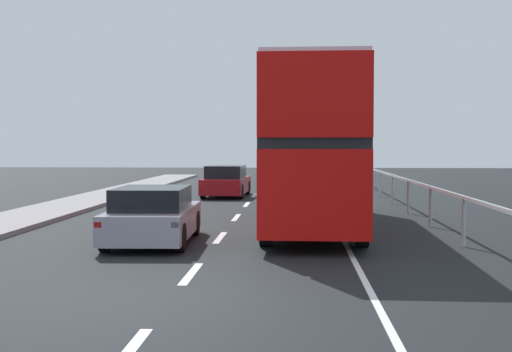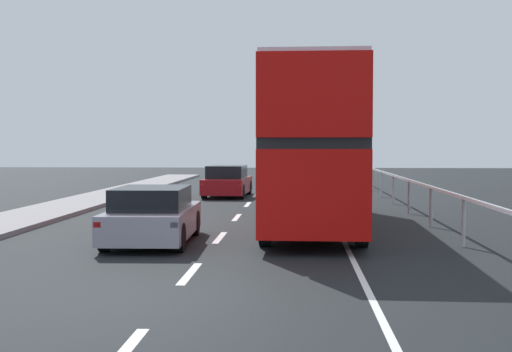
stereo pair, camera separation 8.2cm
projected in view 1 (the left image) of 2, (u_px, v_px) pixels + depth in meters
The scene contains 6 objects.
ground_plane at pixel (176, 295), 10.87m from camera, with size 75.70×120.00×0.10m, color black.
lane_paint_markings at pixel (295, 226), 19.68m from camera, with size 3.23×46.00×0.01m.
bridge_side_railing at pixel (431, 194), 19.48m from camera, with size 0.10×42.00×1.18m.
double_decker_bus_red at pixel (313, 145), 19.74m from camera, with size 2.68×11.40×4.37m.
hatchback_car_near at pixel (153, 216), 16.30m from camera, with size 1.97×4.26×1.35m.
sedan_car_ahead at pixel (226, 182), 31.05m from camera, with size 1.99×4.35×1.42m.
Camera 1 is at (1.87, -10.69, 2.34)m, focal length 48.03 mm.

